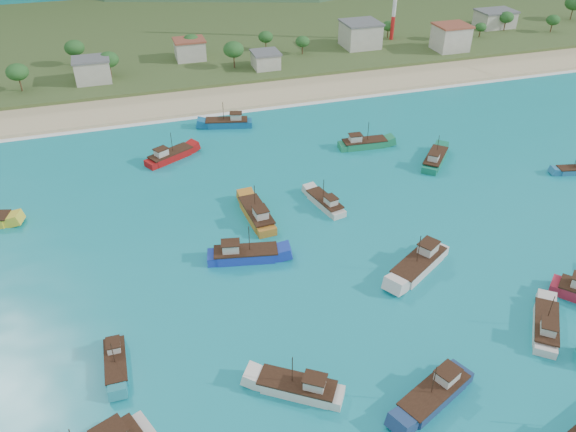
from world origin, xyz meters
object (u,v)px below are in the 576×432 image
object	(u,v)px
boat_4	(170,156)
boat_5	(419,264)
boat_15	(299,388)
boat_22	(228,123)
boat_10	(435,160)
boat_23	(576,171)
boat_3	(116,363)
boat_13	(363,144)
boat_8	(435,394)
boat_27	(257,215)
boat_17	(325,203)
boat_21	(546,327)
boat_28	(244,255)

from	to	relation	value
boat_4	boat_5	bearing A→B (deg)	5.21
boat_15	boat_22	size ratio (longest dim) A/B	0.92
boat_10	boat_22	bearing A→B (deg)	-176.88
boat_23	boat_3	bearing A→B (deg)	116.79
boat_3	boat_13	world-z (taller)	boat_13
boat_8	boat_27	xyz separation A→B (m)	(-10.38, 42.83, 0.03)
boat_4	boat_15	world-z (taller)	boat_4
boat_15	boat_27	xyz separation A→B (m)	(4.57, 37.20, 0.10)
boat_5	boat_27	size ratio (longest dim) A/B	1.05
boat_17	boat_21	world-z (taller)	boat_21
boat_5	boat_28	bearing A→B (deg)	36.32
boat_5	boat_15	bearing A→B (deg)	92.37
boat_8	boat_27	distance (m)	44.07
boat_17	boat_22	xyz separation A→B (m)	(-9.58, 38.57, 0.15)
boat_22	boat_10	bearing A→B (deg)	-115.89
boat_3	boat_10	distance (m)	74.09
boat_5	boat_8	bearing A→B (deg)	124.60
boat_28	boat_17	bearing A→B (deg)	132.69
boat_3	boat_28	bearing A→B (deg)	-141.24
boat_4	boat_27	size ratio (longest dim) A/B	0.92
boat_15	boat_5	bearing A→B (deg)	-22.55
boat_22	boat_27	size ratio (longest dim) A/B	0.97
boat_13	boat_27	distance (m)	35.04
boat_23	boat_27	xyz separation A→B (m)	(-64.49, 2.82, 0.36)
boat_10	boat_21	world-z (taller)	boat_10
boat_13	boat_5	bearing A→B (deg)	-7.63
boat_5	boat_17	size ratio (longest dim) A/B	1.25
boat_10	boat_21	xyz separation A→B (m)	(-9.66, -46.44, -0.06)
boat_17	boat_27	distance (m)	12.79
boat_15	boat_28	distance (m)	26.87
boat_8	boat_4	bearing A→B (deg)	-6.42
boat_5	boat_23	bearing A→B (deg)	-99.49
boat_5	boat_15	size ratio (longest dim) A/B	1.18
boat_4	boat_23	xyz separation A→B (m)	(76.07, -29.44, -0.27)
boat_13	boat_22	xyz separation A→B (m)	(-25.59, 19.01, 0.03)
boat_17	boat_27	size ratio (longest dim) A/B	0.84
boat_10	boat_13	distance (m)	15.51
boat_22	boat_27	world-z (taller)	boat_27
boat_3	boat_10	world-z (taller)	boat_10
boat_4	boat_27	bearing A→B (deg)	-5.30
boat_22	boat_28	size ratio (longest dim) A/B	0.97
boat_5	boat_27	world-z (taller)	boat_5
boat_4	boat_10	size ratio (longest dim) A/B	1.08
boat_22	boat_28	world-z (taller)	boat_28
boat_4	boat_28	size ratio (longest dim) A/B	0.92
boat_17	boat_5	bearing A→B (deg)	-83.28
boat_3	boat_21	distance (m)	56.36
boat_8	boat_17	world-z (taller)	boat_8
boat_5	boat_27	xyz separation A→B (m)	(-20.28, 20.59, -0.08)
boat_3	boat_27	xyz separation A→B (m)	(25.14, 26.55, 0.30)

